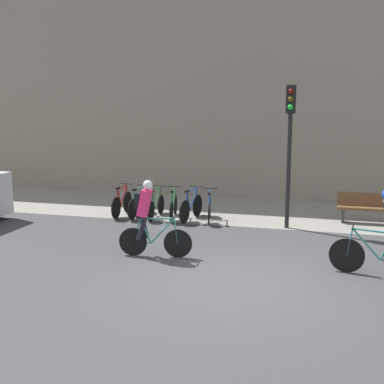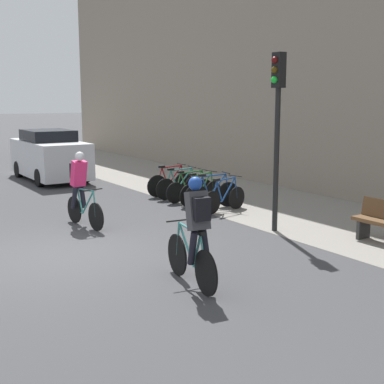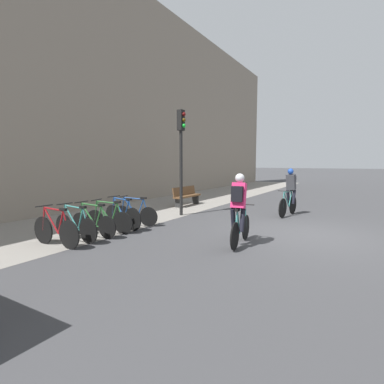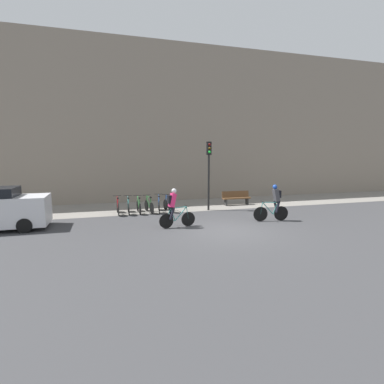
# 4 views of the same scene
# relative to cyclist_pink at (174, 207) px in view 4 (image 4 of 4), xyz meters

# --- Properties ---
(ground) EXTENTS (200.00, 200.00, 0.00)m
(ground) POSITION_rel_cyclist_pink_xyz_m (2.10, -1.20, -0.95)
(ground) COLOR #3D3D3F
(kerb_strip) EXTENTS (44.00, 4.50, 0.01)m
(kerb_strip) POSITION_rel_cyclist_pink_xyz_m (2.10, 5.55, -0.94)
(kerb_strip) COLOR gray
(kerb_strip) RESTS_ON ground
(building_facade) EXTENTS (44.00, 0.60, 10.82)m
(building_facade) POSITION_rel_cyclist_pink_xyz_m (2.10, 8.10, 4.46)
(building_facade) COLOR gray
(building_facade) RESTS_ON ground
(cyclist_pink) EXTENTS (1.70, 0.50, 1.77)m
(cyclist_pink) POSITION_rel_cyclist_pink_xyz_m (0.00, 0.00, 0.00)
(cyclist_pink) COLOR black
(cyclist_pink) RESTS_ON ground
(cyclist_grey) EXTENTS (1.78, 0.50, 1.80)m
(cyclist_grey) POSITION_rel_cyclist_pink_xyz_m (5.05, -0.05, -0.00)
(cyclist_grey) COLOR black
(cyclist_grey) RESTS_ON ground
(parked_bike_0) EXTENTS (0.46, 1.65, 0.98)m
(parked_bike_0) POSITION_rel_cyclist_pink_xyz_m (-2.27, 3.80, -0.54)
(parked_bike_0) COLOR black
(parked_bike_0) RESTS_ON ground
(parked_bike_1) EXTENTS (0.46, 1.64, 0.96)m
(parked_bike_1) POSITION_rel_cyclist_pink_xyz_m (-1.70, 3.80, -0.55)
(parked_bike_1) COLOR black
(parked_bike_1) RESTS_ON ground
(parked_bike_2) EXTENTS (0.46, 1.66, 0.94)m
(parked_bike_2) POSITION_rel_cyclist_pink_xyz_m (-1.13, 3.80, -0.56)
(parked_bike_2) COLOR black
(parked_bike_2) RESTS_ON ground
(parked_bike_3) EXTENTS (0.46, 1.58, 0.95)m
(parked_bike_3) POSITION_rel_cyclist_pink_xyz_m (-0.57, 3.80, -0.56)
(parked_bike_3) COLOR black
(parked_bike_3) RESTS_ON ground
(parked_bike_4) EXTENTS (0.46, 1.67, 0.98)m
(parked_bike_4) POSITION_rel_cyclist_pink_xyz_m (-0.00, 3.80, -0.54)
(parked_bike_4) COLOR black
(parked_bike_4) RESTS_ON ground
(parked_bike_5) EXTENTS (0.48, 1.57, 0.94)m
(parked_bike_5) POSITION_rel_cyclist_pink_xyz_m (0.57, 3.80, -0.56)
(parked_bike_5) COLOR black
(parked_bike_5) RESTS_ON ground
(traffic_light_pole) EXTENTS (0.26, 0.30, 3.98)m
(traffic_light_pole) POSITION_rel_cyclist_pink_xyz_m (2.89, 3.51, 1.79)
(traffic_light_pole) COLOR black
(traffic_light_pole) RESTS_ON ground
(bench) EXTENTS (1.86, 0.44, 0.89)m
(bench) POSITION_rel_cyclist_pink_xyz_m (5.20, 4.72, -0.47)
(bench) COLOR brown
(bench) RESTS_ON ground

